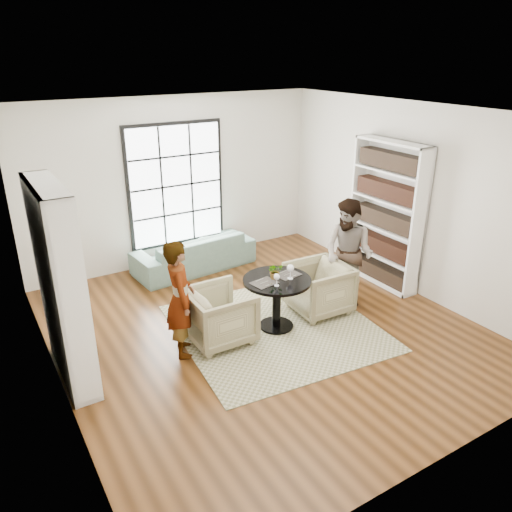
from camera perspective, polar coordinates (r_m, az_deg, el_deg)
ground at (r=7.24m, az=0.85°, el=-8.24°), size 6.00×6.00×0.00m
room_shell at (r=7.12m, az=-1.42°, el=2.42°), size 6.00×6.01×6.00m
rug at (r=7.25m, az=2.27°, el=-8.15°), size 2.91×2.91×0.01m
pedestal_table at (r=7.01m, az=2.39°, el=-4.22°), size 0.96×0.96×0.76m
sofa at (r=9.07m, az=-7.09°, el=0.44°), size 2.24×1.04×0.63m
armchair_left at (r=6.80m, az=-4.17°, el=-6.79°), size 0.85×0.83×0.77m
armchair_right at (r=7.57m, az=7.14°, el=-3.67°), size 0.88×0.86×0.77m
person_left at (r=6.41m, az=-8.65°, el=-4.86°), size 0.52×0.65×1.57m
person_right at (r=7.71m, az=10.52°, el=0.31°), size 0.85×0.97×1.67m
placemat_left at (r=6.80m, az=0.96°, el=-3.08°), size 0.38×0.31×0.01m
placemat_right at (r=7.05m, az=3.64°, el=-2.14°), size 0.38×0.31×0.01m
cutlery_left at (r=6.80m, az=0.96°, el=-3.02°), size 0.18×0.24×0.01m
cutlery_right at (r=7.05m, az=3.64°, el=-2.09°), size 0.18×0.24×0.01m
wine_glass_left at (r=6.67m, az=2.39°, el=-2.44°), size 0.08×0.08×0.18m
wine_glass_right at (r=6.88m, az=3.96°, el=-1.44°), size 0.10×0.10×0.22m
flower_centerpiece at (r=6.88m, az=2.20°, el=-1.73°), size 0.25×0.22×0.23m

